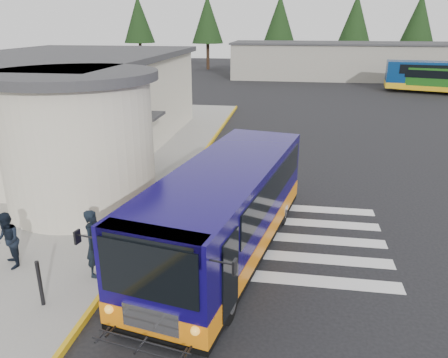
# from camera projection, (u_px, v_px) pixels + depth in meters

# --- Properties ---
(ground) EXTENTS (140.00, 140.00, 0.00)m
(ground) POSITION_uv_depth(u_px,v_px,m) (274.00, 226.00, 14.76)
(ground) COLOR black
(ground) RESTS_ON ground
(sidewalk) EXTENTS (10.00, 34.00, 0.15)m
(sidewalk) POSITION_uv_depth(u_px,v_px,m) (80.00, 172.00, 19.78)
(sidewalk) COLOR gray
(sidewalk) RESTS_ON ground
(curb_strip) EXTENTS (0.12, 34.00, 0.16)m
(curb_strip) POSITION_uv_depth(u_px,v_px,m) (186.00, 178.00, 19.04)
(curb_strip) COLOR gold
(curb_strip) RESTS_ON ground
(station_building) EXTENTS (12.70, 18.70, 4.80)m
(station_building) POSITION_uv_depth(u_px,v_px,m) (66.00, 105.00, 21.90)
(station_building) COLOR beige
(station_building) RESTS_ON ground
(crosswalk) EXTENTS (8.00, 5.35, 0.01)m
(crosswalk) POSITION_uv_depth(u_px,v_px,m) (258.00, 235.00, 14.09)
(crosswalk) COLOR silver
(crosswalk) RESTS_ON ground
(depot_building) EXTENTS (26.40, 8.40, 4.20)m
(depot_building) POSITION_uv_depth(u_px,v_px,m) (343.00, 61.00, 52.16)
(depot_building) COLOR gray
(depot_building) RESTS_ON ground
(tree_line) EXTENTS (58.40, 4.40, 10.00)m
(tree_line) POSITION_uv_depth(u_px,v_px,m) (342.00, 19.00, 57.97)
(tree_line) COLOR black
(tree_line) RESTS_ON ground
(transit_bus) EXTENTS (4.63, 9.86, 2.70)m
(transit_bus) POSITION_uv_depth(u_px,v_px,m) (225.00, 214.00, 12.56)
(transit_bus) COLOR #0F0650
(transit_bus) RESTS_ON ground
(pedestrian_a) EXTENTS (0.52, 0.72, 1.85)m
(pedestrian_a) POSITION_uv_depth(u_px,v_px,m) (95.00, 243.00, 11.36)
(pedestrian_a) COLOR black
(pedestrian_a) RESTS_ON sidewalk
(pedestrian_b) EXTENTS (0.96, 0.97, 1.58)m
(pedestrian_b) POSITION_uv_depth(u_px,v_px,m) (8.00, 241.00, 11.76)
(pedestrian_b) COLOR black
(pedestrian_b) RESTS_ON sidewalk
(bollard) EXTENTS (0.10, 0.10, 1.17)m
(bollard) POSITION_uv_depth(u_px,v_px,m) (40.00, 283.00, 10.21)
(bollard) COLOR black
(bollard) RESTS_ON sidewalk
(far_bus_a) EXTENTS (9.97, 3.97, 2.50)m
(far_bus_a) POSITION_uv_depth(u_px,v_px,m) (439.00, 75.00, 41.87)
(far_bus_a) COLOR navy
(far_bus_a) RESTS_ON ground
(far_bus_b) EXTENTS (8.34, 4.58, 2.07)m
(far_bus_b) POSITION_uv_depth(u_px,v_px,m) (440.00, 79.00, 41.26)
(far_bus_b) COLOR #1B5316
(far_bus_b) RESTS_ON ground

